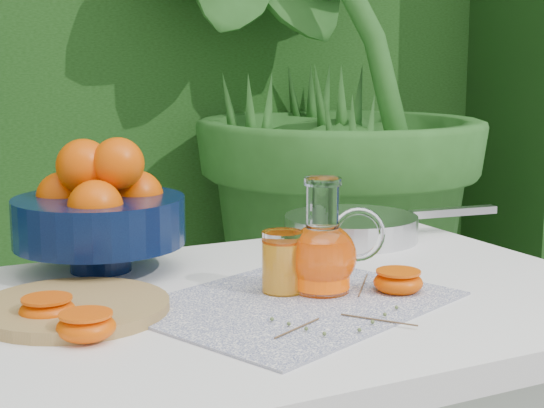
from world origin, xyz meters
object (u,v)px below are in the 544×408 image
white_table (278,348)px  fruit_bowl (99,210)px  juice_pitcher (323,253)px  cutting_board (74,308)px  saute_pan (353,226)px

white_table → fruit_bowl: size_ratio=2.88×
fruit_bowl → juice_pitcher: size_ratio=2.09×
white_table → cutting_board: cutting_board is taller
white_table → fruit_bowl: (-0.19, 0.25, 0.18)m
cutting_board → fruit_bowl: size_ratio=0.74×
fruit_bowl → saute_pan: size_ratio=0.77×
cutting_board → fruit_bowl: (0.10, 0.21, 0.09)m
saute_pan → white_table: bearing=-138.0°
white_table → cutting_board: (-0.29, 0.04, 0.09)m
juice_pitcher → saute_pan: size_ratio=0.37×
juice_pitcher → cutting_board: bearing=169.0°
fruit_bowl → saute_pan: 0.49m
saute_pan → cutting_board: bearing=-159.0°
fruit_bowl → cutting_board: bearing=-114.4°
fruit_bowl → saute_pan: bearing=1.2°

